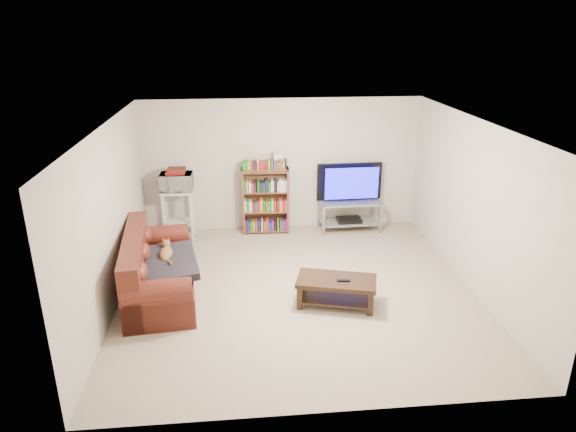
{
  "coord_description": "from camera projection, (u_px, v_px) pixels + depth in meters",
  "views": [
    {
      "loc": [
        -0.78,
        -6.51,
        3.61
      ],
      "look_at": [
        -0.1,
        0.4,
        1.0
      ],
      "focal_mm": 32.0,
      "sensor_mm": 36.0,
      "label": 1
    }
  ],
  "objects": [
    {
      "name": "wall_right",
      "position": [
        474.0,
        206.0,
        7.21
      ],
      "size": [
        0.0,
        5.0,
        5.0
      ],
      "primitive_type": "plane",
      "rotation": [
        1.57,
        0.0,
        -1.57
      ],
      "color": "beige",
      "rests_on": "ground"
    },
    {
      "name": "wall_left",
      "position": [
        110.0,
        219.0,
        6.75
      ],
      "size": [
        0.0,
        5.0,
        5.0
      ],
      "primitive_type": "plane",
      "rotation": [
        1.57,
        0.0,
        1.57
      ],
      "color": "beige",
      "rests_on": "ground"
    },
    {
      "name": "game_boxes",
      "position": [
        176.0,
        172.0,
        8.8
      ],
      "size": [
        0.33,
        0.29,
        0.05
      ],
      "primitive_type": "cube",
      "rotation": [
        0.0,
        0.0,
        -0.01
      ],
      "color": "maroon",
      "rests_on": "microwave"
    },
    {
      "name": "microwave_stand",
      "position": [
        179.0,
        208.0,
        9.03
      ],
      "size": [
        0.56,
        0.41,
        0.89
      ],
      "rotation": [
        0.0,
        0.0,
        -0.01
      ],
      "color": "silver",
      "rests_on": "floor"
    },
    {
      "name": "tv_stand",
      "position": [
        349.0,
        211.0,
        9.47
      ],
      "size": [
        1.12,
        0.53,
        0.56
      ],
      "rotation": [
        0.0,
        0.0,
        0.02
      ],
      "color": "#999EA3",
      "rests_on": "floor"
    },
    {
      "name": "wall_back",
      "position": [
        282.0,
        165.0,
        9.31
      ],
      "size": [
        5.0,
        0.0,
        5.0
      ],
      "primitive_type": "plane",
      "rotation": [
        1.57,
        0.0,
        0.0
      ],
      "color": "beige",
      "rests_on": "ground"
    },
    {
      "name": "sofa",
      "position": [
        154.0,
        274.0,
        7.2
      ],
      "size": [
        1.11,
        2.17,
        0.89
      ],
      "rotation": [
        0.0,
        0.0,
        0.11
      ],
      "color": "#5B2117",
      "rests_on": "floor"
    },
    {
      "name": "wall_front",
      "position": [
        330.0,
        307.0,
        4.65
      ],
      "size": [
        5.0,
        0.0,
        5.0
      ],
      "primitive_type": "plane",
      "rotation": [
        -1.57,
        0.0,
        0.0
      ],
      "color": "beige",
      "rests_on": "ground"
    },
    {
      "name": "shelf_clutter",
      "position": [
        270.0,
        162.0,
        9.03
      ],
      "size": [
        0.62,
        0.19,
        0.28
      ],
      "rotation": [
        0.0,
        0.0,
        -0.03
      ],
      "color": "silver",
      "rests_on": "bookshelf"
    },
    {
      "name": "remote",
      "position": [
        344.0,
        281.0,
        6.84
      ],
      "size": [
        0.18,
        0.07,
        0.02
      ],
      "primitive_type": "cube",
      "rotation": [
        0.0,
        0.0,
        -0.12
      ],
      "color": "black",
      "rests_on": "coffee_table"
    },
    {
      "name": "ceiling",
      "position": [
        299.0,
        124.0,
        6.56
      ],
      "size": [
        5.0,
        5.0,
        0.0
      ],
      "primitive_type": "plane",
      "rotation": [
        3.14,
        0.0,
        0.0
      ],
      "color": "white",
      "rests_on": "ground"
    },
    {
      "name": "dvd_player",
      "position": [
        349.0,
        220.0,
        9.53
      ],
      "size": [
        0.45,
        0.32,
        0.06
      ],
      "primitive_type": "cube",
      "rotation": [
        0.0,
        0.0,
        0.02
      ],
      "color": "black",
      "rests_on": "tv_stand"
    },
    {
      "name": "bookshelf",
      "position": [
        265.0,
        200.0,
        9.26
      ],
      "size": [
        0.85,
        0.29,
        1.22
      ],
      "rotation": [
        0.0,
        0.0,
        -0.03
      ],
      "color": "brown",
      "rests_on": "floor"
    },
    {
      "name": "cat",
      "position": [
        166.0,
        253.0,
        7.19
      ],
      "size": [
        0.29,
        0.59,
        0.17
      ],
      "primitive_type": null,
      "rotation": [
        0.0,
        0.0,
        0.11
      ],
      "color": "brown",
      "rests_on": "sofa"
    },
    {
      "name": "floor",
      "position": [
        298.0,
        290.0,
        7.4
      ],
      "size": [
        5.0,
        5.0,
        0.0
      ],
      "primitive_type": "plane",
      "color": "#BEA88D",
      "rests_on": "ground"
    },
    {
      "name": "television",
      "position": [
        351.0,
        183.0,
        9.28
      ],
      "size": [
        1.2,
        0.19,
        0.69
      ],
      "primitive_type": "imported",
      "rotation": [
        0.0,
        0.0,
        3.17
      ],
      "color": "black",
      "rests_on": "tv_stand"
    },
    {
      "name": "coffee_table",
      "position": [
        336.0,
        287.0,
        6.94
      ],
      "size": [
        1.16,
        0.79,
        0.39
      ],
      "rotation": [
        0.0,
        0.0,
        -0.27
      ],
      "color": "black",
      "rests_on": "floor"
    },
    {
      "name": "microwave",
      "position": [
        176.0,
        182.0,
        8.87
      ],
      "size": [
        0.55,
        0.38,
        0.3
      ],
      "primitive_type": "imported",
      "rotation": [
        0.0,
        0.0,
        -0.01
      ],
      "color": "silver",
      "rests_on": "microwave_stand"
    },
    {
      "name": "blanket",
      "position": [
        166.0,
        263.0,
        7.03
      ],
      "size": [
        0.99,
        1.18,
        0.18
      ],
      "primitive_type": "cube",
      "rotation": [
        0.05,
        -0.04,
        0.19
      ],
      "color": "#242028",
      "rests_on": "sofa"
    }
  ]
}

